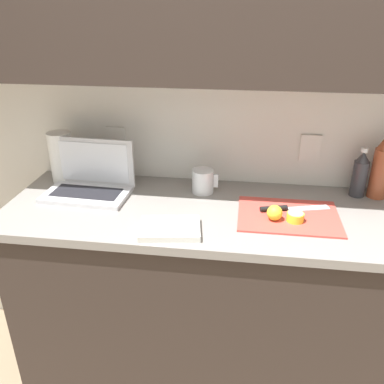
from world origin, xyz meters
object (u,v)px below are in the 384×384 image
(lemon_half_cut, at_px, (295,217))
(bottle_oil_tall, at_px, (360,174))
(cutting_board, at_px, (288,216))
(paper_towel_roll, at_px, (62,157))
(knife, at_px, (283,208))
(bottle_green_soda, at_px, (381,167))
(lemon_whole_beside, at_px, (275,213))
(laptop, at_px, (90,181))
(measuring_cup, at_px, (203,181))

(lemon_half_cut, bearing_deg, bottle_oil_tall, 44.56)
(cutting_board, distance_m, paper_towel_roll, 1.04)
(knife, relative_size, bottle_green_soda, 0.95)
(cutting_board, distance_m, bottle_green_soda, 0.47)
(knife, xyz_separation_m, bottle_green_soda, (0.41, 0.20, 0.12))
(cutting_board, relative_size, bottle_oil_tall, 1.80)
(knife, xyz_separation_m, lemon_whole_beside, (-0.04, -0.08, 0.02))
(lemon_half_cut, height_order, bottle_oil_tall, bottle_oil_tall)
(paper_towel_roll, bearing_deg, laptop, -33.17)
(bottle_green_soda, relative_size, paper_towel_roll, 1.27)
(lemon_half_cut, relative_size, bottle_oil_tall, 0.30)
(lemon_half_cut, bearing_deg, paper_towel_roll, 165.90)
(bottle_oil_tall, distance_m, measuring_cup, 0.67)
(knife, distance_m, bottle_oil_tall, 0.39)
(laptop, distance_m, bottle_green_soda, 1.24)
(cutting_board, xyz_separation_m, lemon_half_cut, (0.02, -0.04, 0.02))
(cutting_board, distance_m, measuring_cup, 0.40)
(measuring_cup, bearing_deg, cutting_board, -26.83)
(lemon_whole_beside, bearing_deg, bottle_green_soda, 32.53)
(knife, relative_size, lemon_half_cut, 4.35)
(bottle_oil_tall, relative_size, measuring_cup, 1.88)
(bottle_green_soda, bearing_deg, knife, -153.65)
(lemon_whole_beside, xyz_separation_m, bottle_oil_tall, (0.36, 0.28, 0.06))
(laptop, distance_m, bottle_oil_tall, 1.16)
(laptop, bearing_deg, lemon_half_cut, -7.03)
(cutting_board, height_order, paper_towel_roll, paper_towel_roll)
(knife, height_order, bottle_green_soda, bottle_green_soda)
(bottle_green_soda, distance_m, bottle_oil_tall, 0.09)
(bottle_oil_tall, bearing_deg, paper_towel_roll, -179.04)
(lemon_whole_beside, distance_m, bottle_oil_tall, 0.47)
(bottle_green_soda, bearing_deg, paper_towel_roll, -179.10)
(laptop, relative_size, paper_towel_roll, 1.59)
(laptop, distance_m, lemon_half_cut, 0.88)
(cutting_board, bearing_deg, bottle_green_soda, 31.58)
(lemon_half_cut, bearing_deg, laptop, 170.18)
(lemon_whole_beside, relative_size, paper_towel_roll, 0.25)
(measuring_cup, distance_m, paper_towel_roll, 0.66)
(lemon_half_cut, distance_m, bottle_green_soda, 0.48)
(knife, distance_m, lemon_whole_beside, 0.09)
(laptop, relative_size, lemon_half_cut, 5.73)
(lemon_half_cut, bearing_deg, lemon_whole_beside, -178.90)
(cutting_board, xyz_separation_m, measuring_cup, (-0.36, 0.18, 0.05))
(cutting_board, bearing_deg, paper_towel_roll, 168.00)
(cutting_board, relative_size, lemon_half_cut, 6.02)
(lemon_whole_beside, height_order, bottle_oil_tall, bottle_oil_tall)
(lemon_whole_beside, distance_m, bottle_green_soda, 0.54)
(bottle_oil_tall, bearing_deg, knife, -148.36)
(cutting_board, relative_size, lemon_whole_beside, 6.59)
(knife, bearing_deg, lemon_half_cut, -78.91)
(measuring_cup, bearing_deg, bottle_oil_tall, 4.89)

